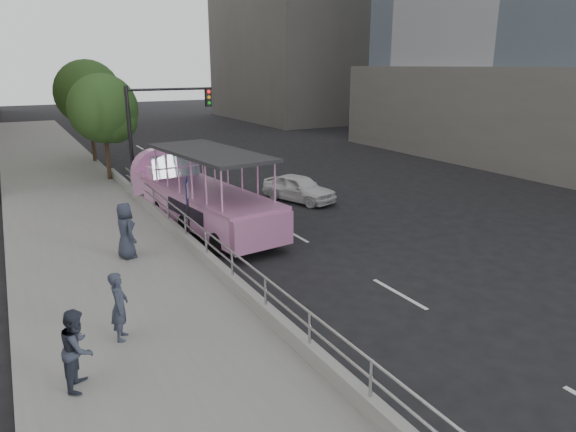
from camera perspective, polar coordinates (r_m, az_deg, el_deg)
name	(u,v)px	position (r m, az deg, el deg)	size (l,w,h in m)	color
ground	(329,276)	(15.58, 4.60, -6.64)	(160.00, 160.00, 0.00)	black
sidewalk	(79,215)	(22.82, -22.20, 0.09)	(5.50, 80.00, 0.30)	gray
kerb_wall	(207,258)	(15.77, -8.98, -4.62)	(0.24, 30.00, 0.36)	#A6A6A1
guardrail	(206,237)	(15.55, -9.09, -2.34)	(0.07, 22.00, 0.71)	#B1B1B6
duck_boat	(197,196)	(20.43, -10.09, 2.18)	(3.35, 9.56, 3.11)	black
car	(299,188)	(23.77, 1.23, 3.13)	(1.48, 3.66, 1.25)	white
pedestrian_near	(119,306)	(11.85, -18.23, -9.48)	(0.57, 0.37, 1.56)	#2B3140
pedestrian_mid	(78,348)	(10.49, -22.33, -13.45)	(0.76, 0.59, 1.56)	#2B3140
pedestrian_far	(126,231)	(16.62, -17.61, -1.55)	(0.86, 0.56, 1.76)	#2B3140
parking_sign	(188,205)	(17.38, -11.09, 1.18)	(0.25, 0.53, 2.53)	black
traffic_signal	(155,122)	(25.34, -14.59, 10.04)	(4.20, 0.32, 5.20)	black
street_tree_near	(105,111)	(28.32, -19.62, 10.90)	(3.52, 3.52, 5.72)	#382519
street_tree_far	(90,96)	(34.24, -21.14, 12.38)	(3.97, 3.97, 6.45)	#382519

